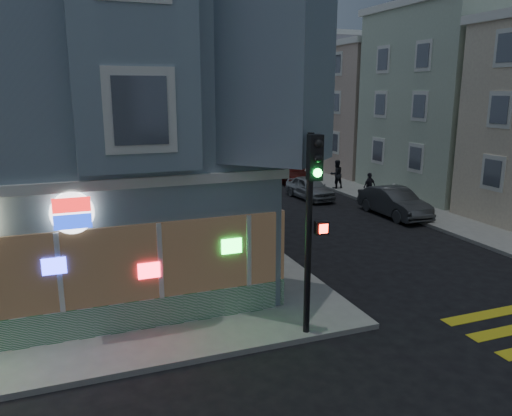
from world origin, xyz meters
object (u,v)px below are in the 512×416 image
parked_car_d (264,158)px  traffic_signal (313,202)px  pedestrian_b (369,186)px  fire_hydrant (394,190)px  pedestrian_a (336,174)px  parked_car_c (289,173)px  street_tree_far (248,114)px  parked_car_b (394,202)px  parked_car_a (310,188)px  street_tree_near (281,118)px  utility_pole (312,110)px

parked_car_d → traffic_signal: 29.53m
pedestrian_b → fire_hydrant: pedestrian_b is taller
pedestrian_a → parked_car_c: bearing=-68.2°
street_tree_far → pedestrian_b: 22.95m
parked_car_b → parked_car_d: bearing=89.5°
parked_car_a → traffic_signal: traffic_signal is taller
street_tree_near → pedestrian_b: 15.06m
parked_car_b → parked_car_a: bearing=111.5°
street_tree_near → parked_car_b: 18.24m
street_tree_near → street_tree_far: bearing=90.0°
utility_pole → fire_hydrant: utility_pole is taller
parked_car_d → parked_car_a: bearing=-94.8°
street_tree_near → traffic_signal: size_ratio=1.04×
parked_car_d → pedestrian_b: bearing=-83.0°
parked_car_d → utility_pole: bearing=-72.9°
utility_pole → traffic_signal: size_ratio=1.77×
street_tree_near → parked_car_b: bearing=-94.8°
traffic_signal → fire_hydrant: traffic_signal is taller
parked_car_b → parked_car_d: (0.00, 17.81, -0.03)m
street_tree_far → parked_car_a: street_tree_far is taller
utility_pole → traffic_signal: 24.47m
utility_pole → parked_car_d: bearing=102.4°
parked_car_b → fire_hydrant: size_ratio=5.45×
traffic_signal → parked_car_b: bearing=52.4°
street_tree_far → parked_car_b: (-1.50, -25.89, -3.21)m
parked_car_c → parked_car_d: size_ratio=0.96×
pedestrian_a → traffic_signal: (-10.29, -16.81, 2.55)m
fire_hydrant → parked_car_d: bearing=99.0°
utility_pole → street_tree_far: utility_pole is taller
parked_car_c → pedestrian_a: bearing=-65.7°
street_tree_near → utility_pole: bearing=-91.9°
street_tree_far → pedestrian_b: street_tree_far is taller
pedestrian_b → fire_hydrant: bearing=165.6°
parked_car_c → traffic_signal: size_ratio=0.95×
pedestrian_b → parked_car_d: size_ratio=0.31×
street_tree_far → traffic_signal: (-11.19, -35.83, -0.35)m
utility_pole → street_tree_near: (0.20, 6.00, -0.86)m
parked_car_a → parked_car_c: size_ratio=0.79×
street_tree_far → traffic_signal: 37.54m
parked_car_d → pedestrian_a: bearing=-82.2°
utility_pole → pedestrian_b: (-0.70, -8.73, -3.87)m
pedestrian_a → pedestrian_b: size_ratio=1.15×
parked_car_a → fire_hydrant: (4.40, -1.98, -0.08)m
parked_car_a → parked_car_b: size_ratio=0.87×
street_tree_near → parked_car_a: bearing=-105.8°
parked_car_a → parked_car_d: parked_car_d is taller
street_tree_near → street_tree_far: size_ratio=1.00×
parked_car_a → traffic_signal: bearing=-119.4°
street_tree_near → parked_car_a: 13.59m
parked_car_c → traffic_signal: traffic_signal is taller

